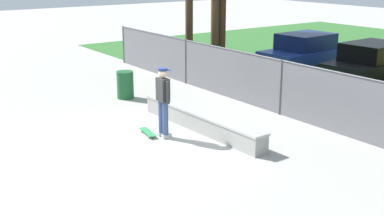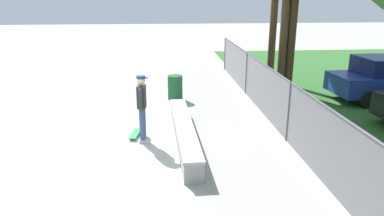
% 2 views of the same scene
% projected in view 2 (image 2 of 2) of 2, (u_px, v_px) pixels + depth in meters
% --- Properties ---
extents(ground_plane, '(80.00, 80.00, 0.00)m').
position_uv_depth(ground_plane, '(118.00, 146.00, 9.63)').
color(ground_plane, '#ADAAA3').
extents(concrete_ledge, '(4.77, 0.60, 0.52)m').
position_uv_depth(concrete_ledge, '(184.00, 132.00, 9.87)').
color(concrete_ledge, '#999993').
rests_on(concrete_ledge, ground).
extents(skateboarder, '(0.60, 0.32, 1.84)m').
position_uv_depth(skateboarder, '(142.00, 105.00, 9.65)').
color(skateboarder, beige).
rests_on(skateboarder, ground).
extents(skateboard, '(0.82, 0.33, 0.09)m').
position_uv_depth(skateboard, '(135.00, 134.00, 10.29)').
color(skateboard, '#2D8C4C').
rests_on(skateboard, ground).
extents(chainlink_fence, '(19.88, 0.07, 1.67)m').
position_uv_depth(chainlink_fence, '(289.00, 109.00, 9.73)').
color(chainlink_fence, '#4C4C51').
rests_on(chainlink_fence, ground).
extents(trash_bin, '(0.56, 0.56, 0.92)m').
position_uv_depth(trash_bin, '(175.00, 87.00, 13.77)').
color(trash_bin, '#1E592D').
rests_on(trash_bin, ground).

